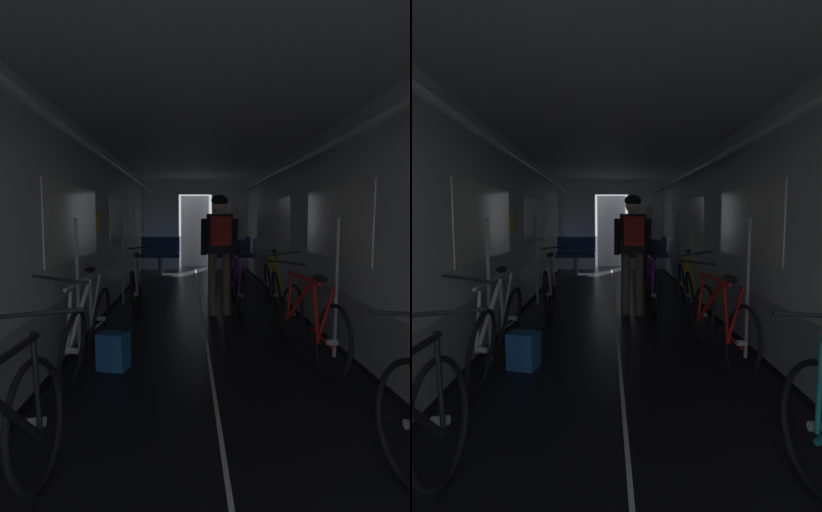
{
  "view_description": "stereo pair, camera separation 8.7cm",
  "coord_description": "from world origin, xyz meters",
  "views": [
    {
      "loc": [
        -0.2,
        -1.67,
        1.39
      ],
      "look_at": [
        0.0,
        3.0,
        0.94
      ],
      "focal_mm": 27.4,
      "sensor_mm": 36.0,
      "label": 1
    },
    {
      "loc": [
        -0.12,
        -1.68,
        1.39
      ],
      "look_at": [
        0.0,
        3.0,
        0.94
      ],
      "focal_mm": 27.4,
      "sensor_mm": 36.0,
      "label": 2
    }
  ],
  "objects": [
    {
      "name": "bicycle_yellow",
      "position": [
        1.08,
        4.15,
        0.38
      ],
      "size": [
        0.44,
        1.69,
        0.96
      ],
      "color": "black",
      "rests_on": "ground"
    },
    {
      "name": "bicycle_red",
      "position": [
        0.98,
        2.04,
        0.38
      ],
      "size": [
        0.47,
        1.69,
        0.95
      ],
      "color": "black",
      "rests_on": "ground"
    },
    {
      "name": "bench_seat_far_left",
      "position": [
        -0.9,
        8.07,
        0.57
      ],
      "size": [
        0.98,
        0.51,
        0.95
      ],
      "color": "gray",
      "rests_on": "ground"
    },
    {
      "name": "person_standing_near_bench",
      "position": [
        0.9,
        7.7,
        0.98
      ],
      "size": [
        0.53,
        0.23,
        1.69
      ],
      "color": "#2D2D33",
      "rests_on": "ground"
    },
    {
      "name": "train_car_shell",
      "position": [
        -0.0,
        3.6,
        1.7
      ],
      "size": [
        3.14,
        12.34,
        2.57
      ],
      "color": "black",
      "rests_on": "ground"
    },
    {
      "name": "person_cyclist_aisle",
      "position": [
        0.25,
        3.86,
        1.07
      ],
      "size": [
        0.53,
        0.39,
        1.73
      ],
      "color": "brown",
      "rests_on": "ground"
    },
    {
      "name": "backpack_on_floor",
      "position": [
        -0.9,
        1.88,
        0.17
      ],
      "size": [
        0.3,
        0.26,
        0.34
      ],
      "primitive_type": "cube",
      "rotation": [
        0.0,
        0.0,
        -0.27
      ],
      "color": "#1E5693",
      "rests_on": "ground"
    },
    {
      "name": "bicycle_white",
      "position": [
        -1.14,
        1.94,
        0.38
      ],
      "size": [
        0.44,
        1.69,
        0.96
      ],
      "color": "black",
      "rests_on": "ground"
    },
    {
      "name": "bicycle_purple_in_aisle",
      "position": [
        0.55,
        4.13,
        0.38
      ],
      "size": [
        0.44,
        1.69,
        0.94
      ],
      "color": "black",
      "rests_on": "ground"
    },
    {
      "name": "bicycle_silver",
      "position": [
        -1.0,
        4.27,
        0.38
      ],
      "size": [
        0.44,
        1.69,
        0.95
      ],
      "color": "black",
      "rests_on": "ground"
    },
    {
      "name": "bench_seat_far_right",
      "position": [
        0.9,
        8.07,
        0.57
      ],
      "size": [
        0.98,
        0.51,
        0.95
      ],
      "color": "gray",
      "rests_on": "ground"
    }
  ]
}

